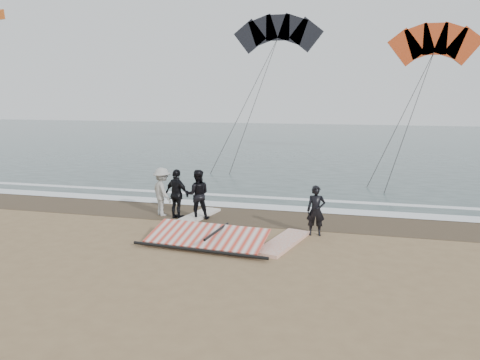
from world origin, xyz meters
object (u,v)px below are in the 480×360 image
object	(u,v)px
man_main	(316,211)
board_cream	(197,216)
sail_rig	(206,237)
board_white	(283,242)

from	to	relation	value
man_main	board_cream	size ratio (longest dim) A/B	0.65
board_cream	man_main	bearing A→B (deg)	-2.91
man_main	sail_rig	distance (m)	3.55
man_main	board_cream	world-z (taller)	man_main
sail_rig	man_main	bearing A→B (deg)	29.17
board_white	sail_rig	world-z (taller)	sail_rig
man_main	board_white	distance (m)	1.61
board_cream	sail_rig	xyz separation A→B (m)	(1.28, -2.76, 0.14)
board_cream	sail_rig	size ratio (longest dim) A/B	0.60
board_white	board_cream	distance (m)	4.14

